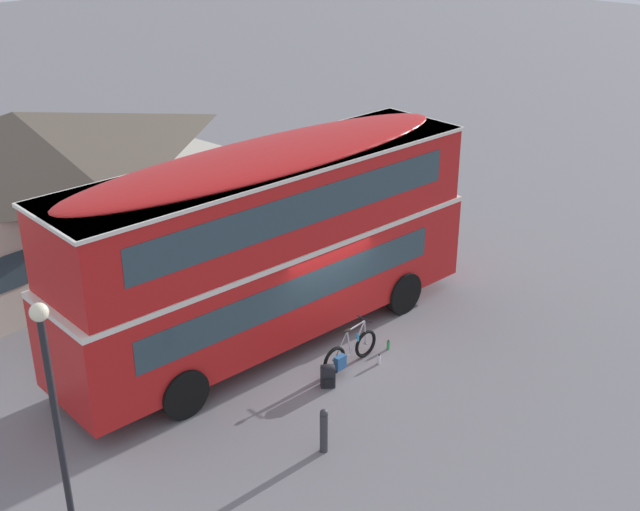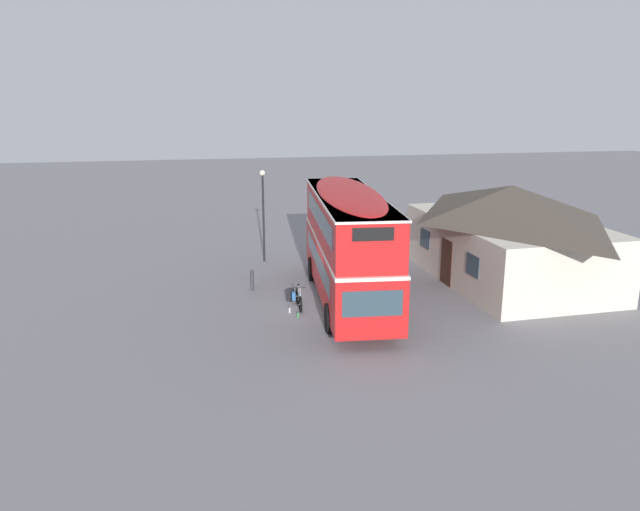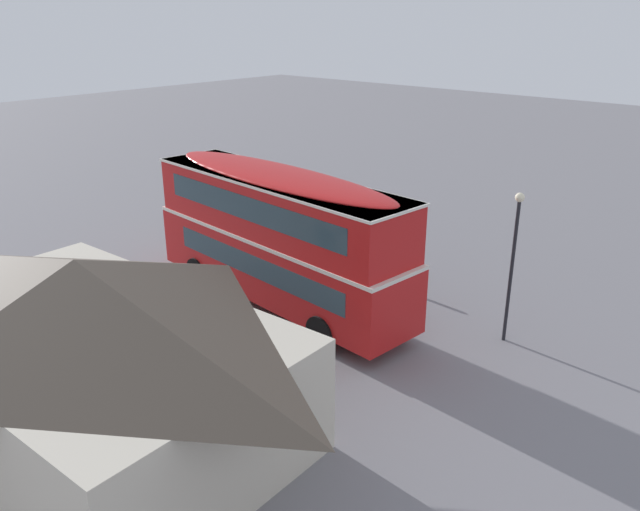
# 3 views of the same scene
# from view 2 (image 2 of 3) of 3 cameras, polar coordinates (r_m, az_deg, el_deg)

# --- Properties ---
(ground_plane) EXTENTS (120.00, 120.00, 0.00)m
(ground_plane) POSITION_cam_2_polar(r_m,az_deg,el_deg) (25.46, -0.17, -4.91)
(ground_plane) COLOR slate
(double_decker_bus) EXTENTS (10.92, 3.43, 4.79)m
(double_decker_bus) POSITION_cam_2_polar(r_m,az_deg,el_deg) (25.58, 2.61, 1.36)
(double_decker_bus) COLOR black
(double_decker_bus) RESTS_ON ground
(touring_bicycle) EXTENTS (1.72, 0.46, 1.03)m
(touring_bicycle) POSITION_cam_2_polar(r_m,az_deg,el_deg) (25.50, -2.02, -4.00)
(touring_bicycle) COLOR black
(touring_bicycle) RESTS_ON ground
(backpack_on_ground) EXTENTS (0.37, 0.37, 0.54)m
(backpack_on_ground) POSITION_cam_2_polar(r_m,az_deg,el_deg) (26.37, -2.74, -3.58)
(backpack_on_ground) COLOR black
(backpack_on_ground) RESTS_ON ground
(water_bottle_green_metal) EXTENTS (0.07, 0.07, 0.24)m
(water_bottle_green_metal) POSITION_cam_2_polar(r_m,az_deg,el_deg) (24.45, -2.03, -5.48)
(water_bottle_green_metal) COLOR green
(water_bottle_green_metal) RESTS_ON ground
(water_bottle_clear_plastic) EXTENTS (0.08, 0.08, 0.24)m
(water_bottle_clear_plastic) POSITION_cam_2_polar(r_m,az_deg,el_deg) (25.02, -2.81, -5.01)
(water_bottle_clear_plastic) COLOR silver
(water_bottle_clear_plastic) RESTS_ON ground
(pub_building) EXTENTS (10.71, 7.00, 4.47)m
(pub_building) POSITION_cam_2_polar(r_m,az_deg,el_deg) (30.06, 16.96, 2.05)
(pub_building) COLOR beige
(pub_building) RESTS_ON ground
(street_lamp) EXTENTS (0.28, 0.28, 4.76)m
(street_lamp) POSITION_cam_2_polar(r_m,az_deg,el_deg) (31.96, -5.23, 4.54)
(street_lamp) COLOR black
(street_lamp) RESTS_ON ground
(kerb_bollard) EXTENTS (0.16, 0.16, 0.97)m
(kerb_bollard) POSITION_cam_2_polar(r_m,az_deg,el_deg) (27.78, -6.24, -2.22)
(kerb_bollard) COLOR #333338
(kerb_bollard) RESTS_ON ground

